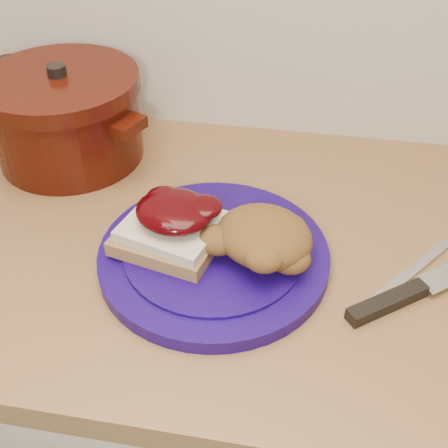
% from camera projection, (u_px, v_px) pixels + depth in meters
% --- Properties ---
extents(base_cabinet, '(4.00, 0.60, 0.86)m').
position_uv_depth(base_cabinet, '(215.00, 417.00, 1.09)').
color(base_cabinet, beige).
rests_on(base_cabinet, floor).
extents(plate, '(0.38, 0.38, 0.02)m').
position_uv_depth(plate, '(214.00, 256.00, 0.74)').
color(plate, '#160553').
rests_on(plate, wood_countertop).
extents(sandwich, '(0.15, 0.14, 0.06)m').
position_uv_depth(sandwich, '(172.00, 224.00, 0.72)').
color(sandwich, olive).
rests_on(sandwich, plate).
extents(stuffing_mound, '(0.15, 0.14, 0.06)m').
position_uv_depth(stuffing_mound, '(264.00, 236.00, 0.70)').
color(stuffing_mound, brown).
rests_on(stuffing_mound, plate).
extents(chef_knife, '(0.25, 0.20, 0.02)m').
position_uv_depth(chef_knife, '(413.00, 291.00, 0.69)').
color(chef_knife, black).
rests_on(chef_knife, wood_countertop).
extents(butter_knife, '(0.12, 0.15, 0.00)m').
position_uv_depth(butter_knife, '(410.00, 273.00, 0.72)').
color(butter_knife, silver).
rests_on(butter_knife, wood_countertop).
extents(dutch_oven, '(0.32, 0.32, 0.16)m').
position_uv_depth(dutch_oven, '(66.00, 116.00, 0.89)').
color(dutch_oven, '#360D05').
rests_on(dutch_oven, wood_countertop).
extents(pepper_grinder, '(0.08, 0.08, 0.14)m').
position_uv_depth(pepper_grinder, '(20.00, 101.00, 0.93)').
color(pepper_grinder, black).
rests_on(pepper_grinder, wood_countertop).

